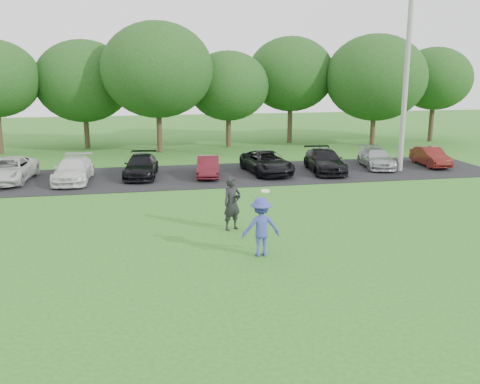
# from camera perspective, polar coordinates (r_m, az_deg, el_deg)

# --- Properties ---
(ground) EXTENTS (100.00, 100.00, 0.00)m
(ground) POSITION_cam_1_polar(r_m,az_deg,el_deg) (16.41, 2.38, -7.20)
(ground) COLOR #27651C
(ground) RESTS_ON ground
(parking_lot) EXTENTS (32.00, 6.50, 0.03)m
(parking_lot) POSITION_cam_1_polar(r_m,az_deg,el_deg) (28.75, -3.67, 1.79)
(parking_lot) COLOR black
(parking_lot) RESTS_ON ground
(utility_pole) EXTENTS (0.28, 0.28, 9.97)m
(utility_pole) POSITION_cam_1_polar(r_m,az_deg,el_deg) (30.70, 17.27, 11.31)
(utility_pole) COLOR gray
(utility_pole) RESTS_ON ground
(frisbee_player) EXTENTS (1.21, 0.71, 2.09)m
(frisbee_player) POSITION_cam_1_polar(r_m,az_deg,el_deg) (16.46, 2.26, -3.73)
(frisbee_player) COLOR #373F9C
(frisbee_player) RESTS_ON ground
(camera_bystander) EXTENTS (0.84, 0.71, 1.94)m
(camera_bystander) POSITION_cam_1_polar(r_m,az_deg,el_deg) (19.02, -0.85, -1.23)
(camera_bystander) COLOR black
(camera_bystander) RESTS_ON ground
(parked_cars) EXTENTS (27.99, 5.07, 1.22)m
(parked_cars) POSITION_cam_1_polar(r_m,az_deg,el_deg) (28.50, -5.19, 2.89)
(parked_cars) COLOR #BBBDC3
(parked_cars) RESTS_ON parking_lot
(tree_row) EXTENTS (42.39, 9.85, 8.64)m
(tree_row) POSITION_cam_1_polar(r_m,az_deg,el_deg) (38.05, -3.46, 12.04)
(tree_row) COLOR #38281C
(tree_row) RESTS_ON ground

